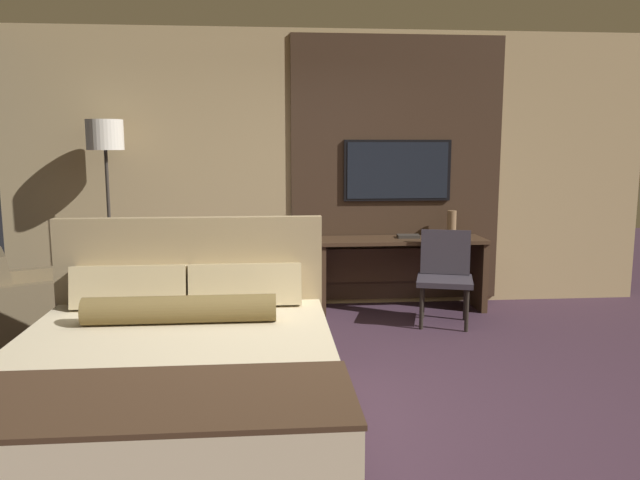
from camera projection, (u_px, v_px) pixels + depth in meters
ground_plane at (329, 405)px, 4.02m from camera, size 16.00×16.00×0.00m
wall_back_tv_panel at (315, 170)px, 6.37m from camera, size 7.20×0.09×2.80m
bed at (173, 387)px, 3.43m from camera, size 1.82×2.13×1.17m
desk at (400, 261)px, 6.31m from camera, size 1.67×0.50×0.73m
tv at (397, 170)px, 6.37m from camera, size 1.10×0.04×0.62m
desk_chair at (445, 269)px, 5.83m from camera, size 0.61×0.61×0.86m
armchair_by_window at (38, 311)px, 5.25m from camera, size 0.98×0.99×0.81m
floor_lamp at (106, 152)px, 5.81m from camera, size 0.34×0.34×1.89m
vase_tall at (452, 223)px, 6.37m from camera, size 0.09×0.09×0.26m
book at (408, 236)px, 6.29m from camera, size 0.23×0.16×0.03m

